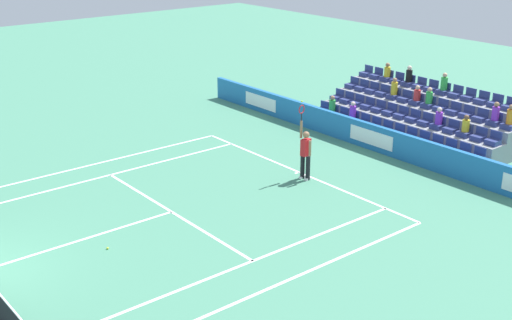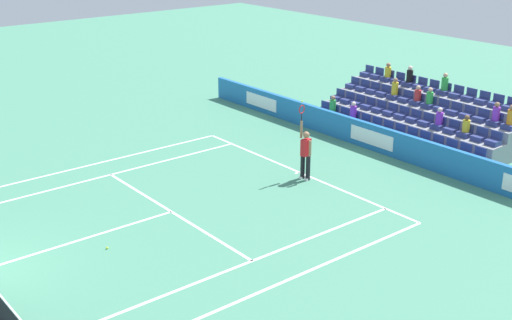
{
  "view_description": "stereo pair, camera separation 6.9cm",
  "coord_description": "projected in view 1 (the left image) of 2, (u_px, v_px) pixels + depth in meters",
  "views": [
    {
      "loc": [
        -16.73,
        3.72,
        8.95
      ],
      "look_at": [
        -0.31,
        -9.61,
        1.1
      ],
      "focal_mm": 47.03,
      "sensor_mm": 36.0,
      "label": 1
    },
    {
      "loc": [
        -16.78,
        3.67,
        8.95
      ],
      "look_at": [
        -0.31,
        -9.61,
        1.1
      ],
      "focal_mm": 47.03,
      "sensor_mm": 36.0,
      "label": 2
    }
  ],
  "objects": [
    {
      "name": "line_singles_sideline_right",
      "position": [
        239.0,
        266.0,
        18.01
      ],
      "size": [
        0.1,
        11.89,
        0.01
      ],
      "primitive_type": "cube",
      "color": "white",
      "rests_on": "ground"
    },
    {
      "name": "line_centre_mark",
      "position": [
        297.0,
        173.0,
        24.46
      ],
      "size": [
        0.1,
        0.2,
        0.01
      ],
      "primitive_type": "cube",
      "color": "white",
      "rests_on": "ground"
    },
    {
      "name": "line_baseline",
      "position": [
        299.0,
        172.0,
        24.52
      ],
      "size": [
        10.97,
        0.1,
        0.01
      ],
      "primitive_type": "cube",
      "color": "white",
      "rests_on": "ground"
    },
    {
      "name": "line_service",
      "position": [
        172.0,
        212.0,
        21.27
      ],
      "size": [
        8.23,
        0.1,
        0.01
      ],
      "primitive_type": "cube",
      "color": "white",
      "rests_on": "ground"
    },
    {
      "name": "line_centre_service",
      "position": [
        78.0,
        241.0,
        19.38
      ],
      "size": [
        0.1,
        6.4,
        0.01
      ],
      "primitive_type": "cube",
      "color": "white",
      "rests_on": "ground"
    },
    {
      "name": "tennis_player",
      "position": [
        305.0,
        153.0,
        23.56
      ],
      "size": [
        0.53,
        0.39,
        2.85
      ],
      "color": "black",
      "rests_on": "ground"
    },
    {
      "name": "line_doubles_sideline_right",
      "position": [
        272.0,
        287.0,
        17.01
      ],
      "size": [
        0.1,
        11.89,
        0.01
      ],
      "primitive_type": "cube",
      "color": "white",
      "rests_on": "ground"
    },
    {
      "name": "stadium_stand",
      "position": [
        420.0,
        120.0,
        28.36
      ],
      "size": [
        8.68,
        3.8,
        2.62
      ],
      "color": "gray",
      "rests_on": "ground"
    },
    {
      "name": "sponsor_barrier",
      "position": [
        373.0,
        137.0,
        26.68
      ],
      "size": [
        20.79,
        0.22,
        1.05
      ],
      "color": "#1E66AD",
      "rests_on": "ground"
    },
    {
      "name": "line_doubles_sideline_left",
      "position": [
        82.0,
        167.0,
        25.0
      ],
      "size": [
        0.1,
        11.89,
        0.01
      ],
      "primitive_type": "cube",
      "color": "white",
      "rests_on": "ground"
    },
    {
      "name": "line_singles_sideline_left",
      "position": [
        99.0,
        178.0,
        24.0
      ],
      "size": [
        0.1,
        11.89,
        0.01
      ],
      "primitive_type": "cube",
      "color": "white",
      "rests_on": "ground"
    },
    {
      "name": "loose_tennis_ball",
      "position": [
        108.0,
        248.0,
        18.91
      ],
      "size": [
        0.07,
        0.07,
        0.07
      ],
      "primitive_type": "sphere",
      "color": "#D1E533",
      "rests_on": "ground"
    }
  ]
}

